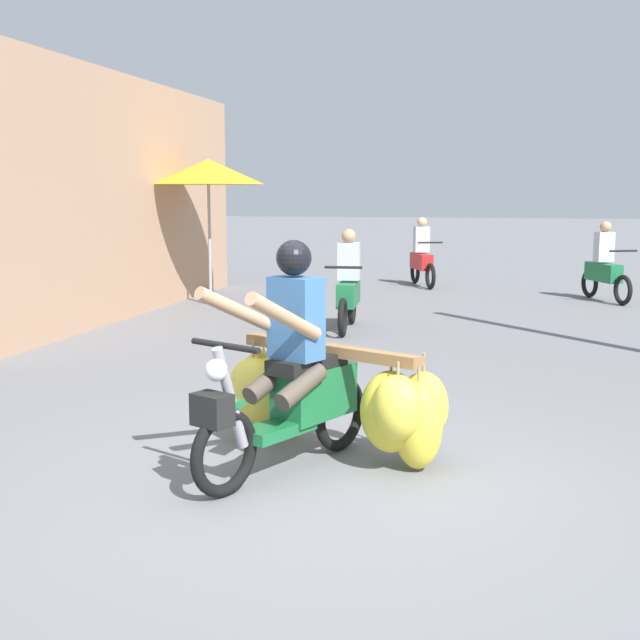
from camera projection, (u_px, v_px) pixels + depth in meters
The scene contains 7 objects.
ground_plane at pixel (320, 491), 5.29m from camera, with size 120.00×120.00×0.00m, color slate.
motorbike_main_loaded at pixel (317, 391), 5.94m from camera, with size 1.80×1.95×1.58m.
motorbike_distant_ahead_left at pixel (604, 269), 14.57m from camera, with size 0.81×1.51×1.40m.
motorbike_distant_ahead_right at pixel (348, 289), 11.49m from camera, with size 0.50×1.62×1.40m.
motorbike_distant_far_ahead at pixel (422, 258), 16.92m from camera, with size 0.77×1.53×1.40m.
shopfront_building at pixel (20, 197), 13.13m from camera, with size 3.98×8.79×3.63m.
market_umbrella_near_shop at pixel (208, 172), 13.74m from camera, with size 1.88×1.88×2.45m.
Camera 1 is at (1.14, -4.94, 1.89)m, focal length 46.52 mm.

